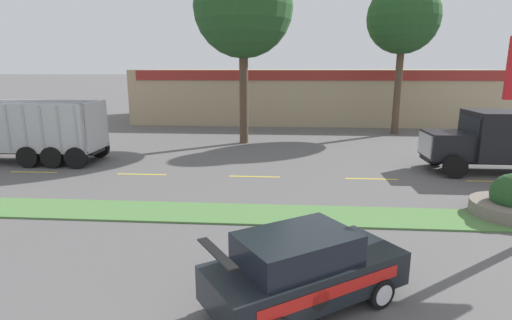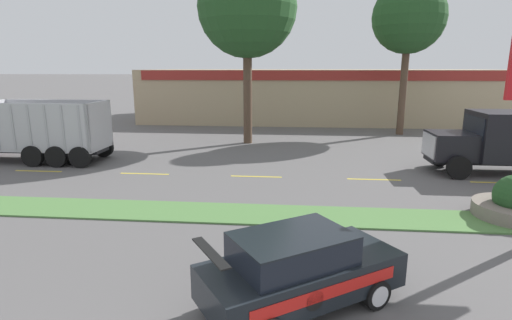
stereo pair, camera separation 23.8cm
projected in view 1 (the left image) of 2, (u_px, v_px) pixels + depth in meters
The scene contains 10 objects.
grass_verge at pixel (201, 213), 13.95m from camera, with size 120.00×1.93×0.06m, color #517F42.
centre_line_3 at pixel (34, 172), 19.46m from camera, with size 2.40×0.14×0.01m, color yellow.
centre_line_4 at pixel (142, 174), 19.06m from camera, with size 2.40×0.14×0.01m, color yellow.
centre_line_5 at pixel (254, 177), 18.67m from camera, with size 2.40×0.14×0.01m, color yellow.
centre_line_6 at pixel (372, 179), 18.27m from camera, with size 2.40×0.14×0.01m, color yellow.
centre_line_7 at pixel (494, 181), 17.88m from camera, with size 2.40×0.14×0.01m, color yellow.
rally_car at pixel (304, 269), 8.36m from camera, with size 4.55×3.86×1.72m.
stone_planter at pixel (512, 203), 13.56m from camera, with size 2.59×2.59×1.50m.
store_building_backdrop at pixel (317, 94), 39.32m from camera, with size 33.42×12.10×4.79m.
tree_behind_left at pixel (404, 10), 28.68m from camera, with size 5.20×5.20×12.44m.
Camera 1 is at (2.92, -2.84, 4.98)m, focal length 28.00 mm.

